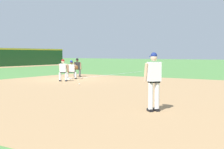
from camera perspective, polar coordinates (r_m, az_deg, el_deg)
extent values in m
plane|color=#518942|center=(22.33, -7.88, -0.87)|extent=(160.00, 160.00, 0.00)
cube|color=tan|center=(15.99, -3.14, -2.68)|extent=(18.00, 18.00, 0.01)
cube|color=white|center=(26.90, -0.03, -0.02)|extent=(11.37, 0.10, 0.00)
cube|color=white|center=(22.32, -7.88, -0.75)|extent=(0.38, 0.38, 0.09)
sphere|color=white|center=(18.37, -5.98, -1.75)|extent=(0.07, 0.07, 0.07)
cube|color=black|center=(9.92, 6.96, -6.49)|extent=(0.25, 0.27, 0.09)
cylinder|color=white|center=(9.82, 7.08, -3.92)|extent=(0.15, 0.15, 0.84)
cube|color=black|center=(10.02, 8.09, -6.40)|extent=(0.25, 0.27, 0.09)
cylinder|color=white|center=(9.91, 8.22, -3.85)|extent=(0.15, 0.15, 0.84)
cube|color=black|center=(9.82, 7.68, -1.34)|extent=(0.39, 0.37, 0.06)
cube|color=white|center=(9.79, 7.69, 0.53)|extent=(0.46, 0.44, 0.60)
sphere|color=#DBB28E|center=(9.79, 7.66, 3.05)|extent=(0.21, 0.21, 0.21)
sphere|color=navy|center=(9.79, 7.67, 3.46)|extent=(0.20, 0.20, 0.20)
cube|color=navy|center=(9.87, 7.43, 3.32)|extent=(0.20, 0.19, 0.02)
cylinder|color=#DBB28E|center=(9.75, 6.19, 0.38)|extent=(0.19, 0.20, 0.59)
cylinder|color=#DBB28E|center=(10.17, 8.19, 1.17)|extent=(0.40, 0.47, 0.41)
ellipsoid|color=brown|center=(10.25, 7.96, 0.26)|extent=(0.34, 0.36, 0.34)
cube|color=black|center=(22.52, -6.66, -0.70)|extent=(0.25, 0.27, 0.09)
cylinder|color=white|center=(22.54, -6.68, -0.10)|extent=(0.15, 0.15, 0.40)
cube|color=black|center=(22.40, -8.16, -0.74)|extent=(0.25, 0.27, 0.09)
cylinder|color=white|center=(22.43, -8.18, -0.13)|extent=(0.15, 0.15, 0.40)
cube|color=black|center=(22.47, -7.43, 0.44)|extent=(0.39, 0.37, 0.06)
cube|color=white|center=(22.45, -7.44, 1.16)|extent=(0.46, 0.44, 0.52)
sphere|color=brown|center=(22.42, -7.44, 2.15)|extent=(0.21, 0.21, 0.21)
sphere|color=navy|center=(22.42, -7.44, 2.33)|extent=(0.20, 0.20, 0.20)
cube|color=navy|center=(22.33, -7.40, 2.26)|extent=(0.20, 0.19, 0.02)
cylinder|color=brown|center=(22.09, -6.60, 1.50)|extent=(0.44, 0.51, 0.24)
cylinder|color=brown|center=(22.31, -8.02, 0.98)|extent=(0.22, 0.24, 0.58)
ellipsoid|color=brown|center=(21.88, -6.48, 1.28)|extent=(0.29, 0.30, 0.35)
cube|color=black|center=(20.79, -9.44, -1.11)|extent=(0.28, 0.22, 0.09)
cylinder|color=white|center=(20.73, -9.48, -0.33)|extent=(0.15, 0.15, 0.50)
cube|color=black|center=(20.69, -8.37, -1.12)|extent=(0.28, 0.22, 0.09)
cylinder|color=white|center=(20.63, -8.41, -0.34)|extent=(0.15, 0.15, 0.50)
cube|color=black|center=(20.66, -8.95, 0.41)|extent=(0.33, 0.39, 0.06)
cube|color=white|center=(20.65, -8.96, 1.21)|extent=(0.40, 0.47, 0.54)
sphere|color=#DBB28E|center=(20.65, -8.96, 2.33)|extent=(0.21, 0.21, 0.21)
sphere|color=maroon|center=(20.65, -8.96, 2.52)|extent=(0.20, 0.20, 0.20)
cube|color=maroon|center=(20.74, -8.90, 2.46)|extent=(0.18, 0.20, 0.02)
cylinder|color=#DBB28E|center=(20.85, -9.53, 1.14)|extent=(0.33, 0.23, 0.56)
cylinder|color=#DBB28E|center=(20.73, -8.19, 1.14)|extent=(0.33, 0.23, 0.56)
cube|color=black|center=(24.54, -5.89, -0.32)|extent=(0.26, 0.27, 0.09)
cylinder|color=#515154|center=(24.56, -5.91, 0.35)|extent=(0.15, 0.15, 0.50)
cube|color=black|center=(24.48, -6.82, -0.34)|extent=(0.26, 0.27, 0.09)
cylinder|color=#515154|center=(24.50, -6.84, 0.33)|extent=(0.15, 0.15, 0.50)
cube|color=black|center=(24.51, -6.38, 0.97)|extent=(0.39, 0.38, 0.06)
cube|color=#232326|center=(24.50, -6.38, 1.64)|extent=(0.46, 0.45, 0.54)
sphere|color=brown|center=(24.47, -6.38, 2.58)|extent=(0.21, 0.21, 0.21)
sphere|color=black|center=(24.47, -6.39, 2.74)|extent=(0.20, 0.20, 0.20)
cube|color=black|center=(24.38, -6.35, 2.68)|extent=(0.20, 0.20, 0.02)
cylinder|color=brown|center=(24.40, -5.75, 1.56)|extent=(0.29, 0.30, 0.56)
cylinder|color=brown|center=(24.32, -6.91, 1.55)|extent=(0.29, 0.30, 0.56)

